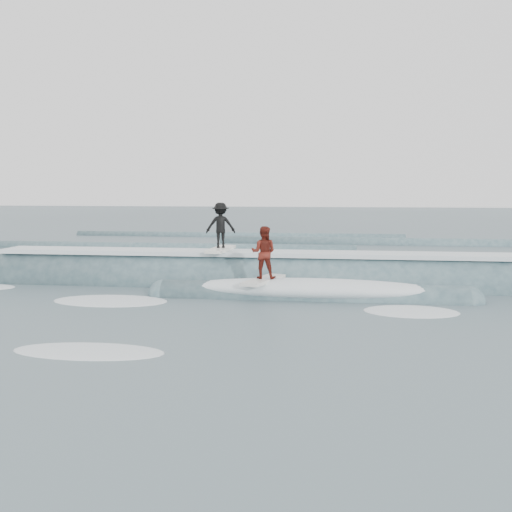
# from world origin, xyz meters

# --- Properties ---
(ground) EXTENTS (160.00, 160.00, 0.00)m
(ground) POSITION_xyz_m (0.00, 0.00, 0.00)
(ground) COLOR #374751
(ground) RESTS_ON ground
(breaking_wave) EXTENTS (21.61, 3.85, 2.15)m
(breaking_wave) POSITION_xyz_m (0.25, 3.36, 0.05)
(breaking_wave) COLOR #36515B
(breaking_wave) RESTS_ON ground
(surfer_black) EXTENTS (1.07, 2.04, 1.63)m
(surfer_black) POSITION_xyz_m (-1.34, 3.66, 1.91)
(surfer_black) COLOR white
(surfer_black) RESTS_ON ground
(surfer_red) EXTENTS (1.19, 2.07, 1.66)m
(surfer_red) POSITION_xyz_m (0.38, 1.46, 1.25)
(surfer_red) COLOR silver
(surfer_red) RESTS_ON ground
(whitewater) EXTENTS (15.45, 8.06, 0.10)m
(whitewater) POSITION_xyz_m (-2.26, -0.79, 0.00)
(whitewater) COLOR white
(whitewater) RESTS_ON ground
(far_swells) EXTENTS (36.24, 8.65, 0.80)m
(far_swells) POSITION_xyz_m (-0.36, 17.65, 0.00)
(far_swells) COLOR #36515B
(far_swells) RESTS_ON ground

